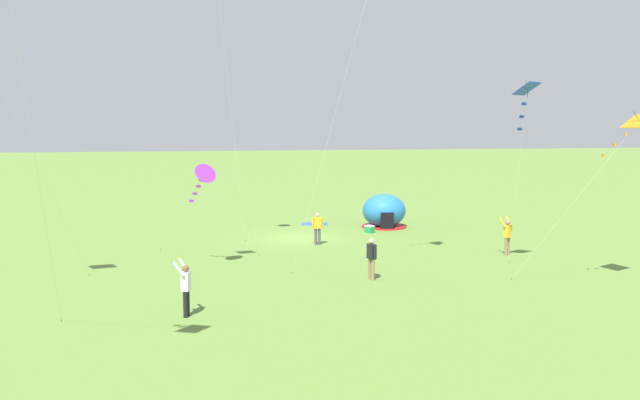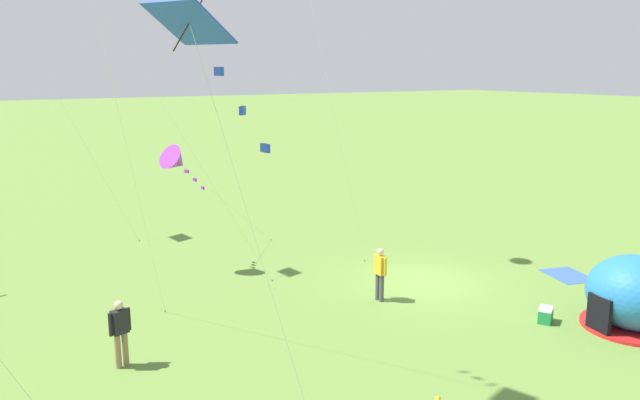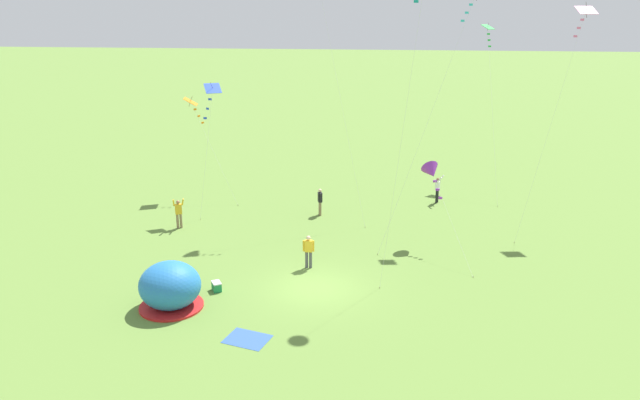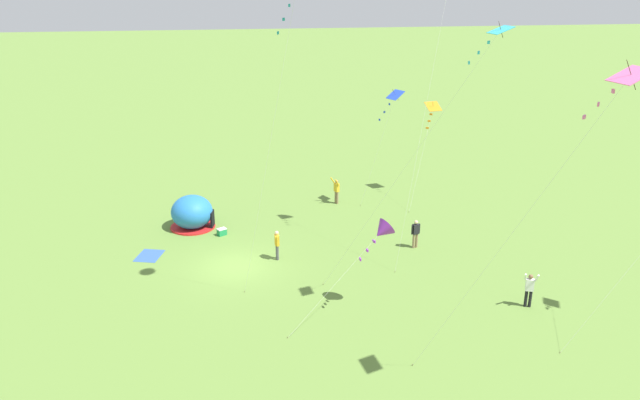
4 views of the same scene
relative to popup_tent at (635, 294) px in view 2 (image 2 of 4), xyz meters
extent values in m
plane|color=olive|center=(6.08, 2.58, -1.00)|extent=(300.00, 300.00, 0.00)
ellipsoid|color=#2672BF|center=(0.00, -0.01, 0.05)|extent=(2.70, 2.60, 2.10)
cylinder|color=red|center=(0.00, -0.01, -0.95)|extent=(2.81, 2.81, 0.10)
cube|color=black|center=(0.24, 1.24, -0.45)|extent=(0.81, 0.27, 1.10)
cube|color=#3359A5|center=(3.92, -2.33, -0.99)|extent=(1.99, 1.72, 0.01)
cube|color=#1E8C4C|center=(1.54, 1.80, -0.81)|extent=(0.57, 0.63, 0.38)
cube|color=white|center=(1.54, 1.80, -0.59)|extent=(0.58, 0.64, 0.06)
cylinder|color=#8C7251|center=(5.11, 13.12, -0.56)|extent=(0.15, 0.15, 0.88)
cylinder|color=#8C7251|center=(5.16, 12.93, -0.56)|extent=(0.15, 0.15, 0.88)
cube|color=black|center=(5.14, 13.02, 0.18)|extent=(0.34, 0.43, 0.60)
sphere|color=beige|center=(5.14, 13.02, 0.61)|extent=(0.22, 0.22, 0.22)
cylinder|color=black|center=(5.07, 13.26, 0.18)|extent=(0.09, 0.09, 0.58)
cylinder|color=black|center=(5.20, 12.78, 0.18)|extent=(0.09, 0.09, 0.58)
cylinder|color=#4C4C51|center=(5.36, 4.88, -0.56)|extent=(0.15, 0.15, 0.88)
cylinder|color=#4C4C51|center=(5.56, 4.88, -0.56)|extent=(0.15, 0.15, 0.88)
cube|color=gold|center=(5.46, 4.88, 0.18)|extent=(0.39, 0.25, 0.60)
sphere|color=beige|center=(5.46, 4.88, 0.61)|extent=(0.22, 0.22, 0.22)
cylinder|color=gold|center=(5.21, 4.88, 0.18)|extent=(0.09, 0.09, 0.58)
cylinder|color=gold|center=(5.71, 4.89, 0.18)|extent=(0.09, 0.09, 0.58)
cylinder|color=silver|center=(11.34, 10.05, 5.58)|extent=(4.91, 6.18, 13.17)
cylinder|color=brown|center=(8.89, 6.97, -0.97)|extent=(0.03, 0.03, 0.06)
cylinder|color=silver|center=(12.62, 6.94, 1.02)|extent=(1.96, 4.66, 4.05)
cylinder|color=brown|center=(13.60, 4.61, -0.97)|extent=(0.03, 0.03, 0.06)
cone|color=purple|center=(11.65, 9.27, 3.04)|extent=(1.32, 1.40, 1.19)
cube|color=purple|center=(11.82, 8.86, 2.62)|extent=(0.21, 0.13, 0.12)
cube|color=purple|center=(11.96, 8.51, 2.26)|extent=(0.21, 0.08, 0.12)
cube|color=purple|center=(12.11, 8.16, 1.90)|extent=(0.20, 0.06, 0.12)
cylinder|color=silver|center=(-1.79, 12.32, 2.91)|extent=(0.65, 2.00, 7.81)
cube|color=blue|center=(-1.47, 13.32, 6.81)|extent=(1.22, 1.17, 0.52)
cylinder|color=#332314|center=(-1.47, 13.32, 6.82)|extent=(0.16, 0.45, 0.75)
cube|color=blue|center=(-1.58, 12.97, 6.19)|extent=(0.20, 0.06, 0.12)
cube|color=blue|center=(-1.67, 12.68, 5.66)|extent=(0.20, 0.17, 0.12)
cube|color=blue|center=(-1.76, 12.39, 5.13)|extent=(0.20, 0.06, 0.12)
cylinder|color=silver|center=(18.30, 12.00, 5.19)|extent=(3.75, 5.02, 12.37)
cylinder|color=brown|center=(16.43, 9.49, -0.97)|extent=(0.03, 0.03, 0.06)
cylinder|color=silver|center=(6.28, 12.72, 6.91)|extent=(3.58, 3.40, 15.82)
cylinder|color=brown|center=(8.06, 11.03, -0.97)|extent=(0.03, 0.03, 0.06)
cylinder|color=silver|center=(9.90, 4.21, 6.32)|extent=(1.64, 2.65, 14.63)
cylinder|color=brown|center=(9.08, 2.90, -0.97)|extent=(0.03, 0.03, 0.06)
camera|label=1|loc=(13.03, 36.75, 5.09)|focal=35.00mm
camera|label=2|loc=(-9.59, 16.25, 6.21)|focal=35.00mm
camera|label=3|loc=(9.24, -23.84, 11.88)|focal=35.00mm
camera|label=4|loc=(37.37, 2.39, 14.31)|focal=35.00mm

